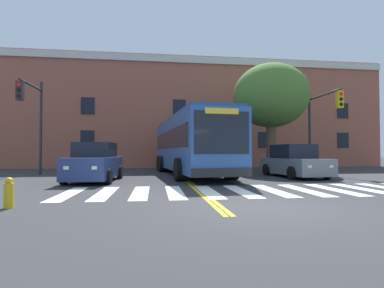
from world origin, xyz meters
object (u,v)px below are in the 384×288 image
Objects in this scene: car_grey_far_lane at (294,162)px; traffic_light_far_corner at (33,110)px; car_navy_near_lane at (95,164)px; traffic_light_near_corner at (321,116)px; city_bus at (189,144)px; car_teal_behind_bus at (177,158)px; fire_hydrant at (9,193)px; street_tree_curbside_large at (271,96)px.

traffic_light_far_corner is at bearing 169.11° from car_grey_far_lane.
car_navy_near_lane is 0.80× the size of traffic_light_near_corner.
car_navy_near_lane is (-4.87, -3.46, -1.00)m from city_bus.
car_teal_behind_bus is (-5.39, 12.92, 0.01)m from car_grey_far_lane.
fire_hydrant is at bearing -144.18° from traffic_light_near_corner.
car_navy_near_lane is 6.00× the size of fire_hydrant.
city_bus is 2.60× the size of car_grey_far_lane.
street_tree_curbside_large is (11.00, 5.83, 4.51)m from car_navy_near_lane.
fire_hydrant is at bearing -71.95° from traffic_light_far_corner.
car_grey_far_lane is 13.52m from fire_hydrant.
car_grey_far_lane is (10.33, 1.04, -0.02)m from car_navy_near_lane.
fire_hydrant is at bearing -145.43° from car_grey_far_lane.
city_bus is 2.21× the size of traffic_light_near_corner.
car_navy_near_lane is 10.38m from car_grey_far_lane.
street_tree_curbside_large reaches higher than car_navy_near_lane.
traffic_light_near_corner is 0.74× the size of street_tree_curbside_large.
car_navy_near_lane is 1.02× the size of car_teal_behind_bus.
traffic_light_far_corner is 0.75× the size of street_tree_curbside_large.
street_tree_curbside_large is at bearing 81.96° from car_grey_far_lane.
car_navy_near_lane is at bearing -174.23° from car_grey_far_lane.
car_navy_near_lane reaches higher than car_grey_far_lane.
traffic_light_far_corner is (-17.78, 0.09, 0.05)m from traffic_light_near_corner.
car_teal_behind_bus is at bearing 74.44° from fire_hydrant.
city_bus reaches higher than car_teal_behind_bus.
car_grey_far_lane is 0.85× the size of traffic_light_near_corner.
traffic_light_far_corner reaches higher than traffic_light_near_corner.
car_teal_behind_bus is at bearing 47.93° from traffic_light_far_corner.
car_grey_far_lane is at bearing -98.04° from street_tree_curbside_large.
fire_hydrant is at bearing -96.89° from car_navy_near_lane.
traffic_light_far_corner is (-14.53, 2.80, 2.96)m from car_grey_far_lane.
traffic_light_far_corner is at bearing -172.54° from street_tree_curbside_large.
car_teal_behind_bus is at bearing 126.72° from street_tree_curbside_large.
fire_hydrant is at bearing -119.36° from city_bus.
car_grey_far_lane is at bearing -140.16° from traffic_light_near_corner.
car_teal_behind_bus is 0.79× the size of traffic_light_near_corner.
traffic_light_near_corner is at bearing 35.82° from fire_hydrant.
traffic_light_far_corner is at bearing -132.07° from car_teal_behind_bus.
traffic_light_near_corner is at bearing 1.92° from city_bus.
car_grey_far_lane is at bearing 34.57° from fire_hydrant.
traffic_light_near_corner is at bearing 39.84° from car_grey_far_lane.
car_navy_near_lane is at bearing -42.38° from traffic_light_far_corner.
traffic_light_near_corner is at bearing 15.45° from car_navy_near_lane.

